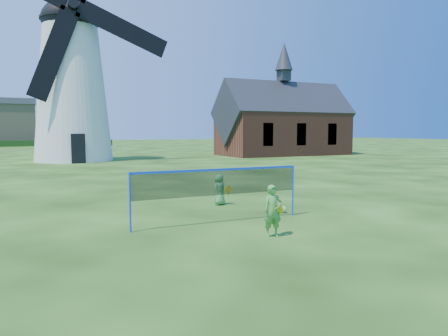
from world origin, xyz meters
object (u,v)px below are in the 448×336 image
play_ball (283,209)px  chapel (283,124)px  badminton_net (219,183)px  windmill (72,81)px  player_boy (220,189)px  player_girl (273,211)px

play_ball → chapel: bearing=56.6°
badminton_net → play_ball: badminton_net is taller
windmill → badminton_net: (1.06, -27.53, -5.66)m
player_boy → play_ball: (1.22, -2.17, -0.44)m
windmill → player_boy: windmill is taller
windmill → player_boy: (2.31, -24.89, -6.25)m
player_girl → play_ball: bearing=59.9°
chapel → badminton_net: bearing=-126.4°
windmill → chapel: bearing=0.1°
chapel → play_ball: bearing=-123.4°
player_girl → play_ball: size_ratio=5.85×
player_boy → player_girl: bearing=58.1°
player_girl → play_ball: 3.13m
play_ball → windmill: bearing=97.4°
chapel → badminton_net: chapel is taller
player_girl → player_boy: bearing=89.5°
chapel → windmill: bearing=-179.9°
chapel → player_boy: chapel is taller
badminton_net → player_girl: bearing=-74.3°
windmill → badminton_net: size_ratio=3.99×
windmill → player_girl: (1.62, -29.50, -6.16)m
badminton_net → play_ball: bearing=10.6°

